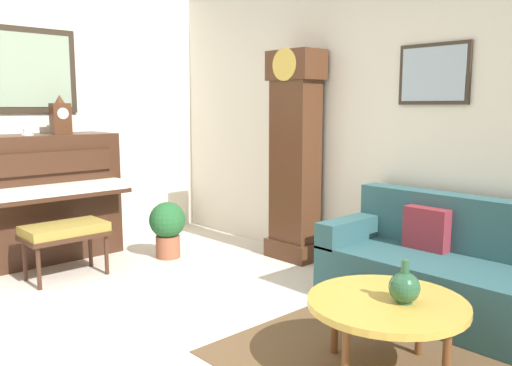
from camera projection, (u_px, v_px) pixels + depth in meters
ground_plane at (130, 348)px, 3.39m from camera, size 6.40×6.00×0.10m
wall_back at (361, 117)px, 4.78m from camera, size 5.30×0.13×2.80m
piano at (40, 197)px, 5.12m from camera, size 0.87×1.44×1.23m
piano_bench at (65, 232)px, 4.59m from camera, size 0.42×0.70×0.48m
grandfather_clock at (295, 162)px, 5.11m from camera, size 0.52×0.34×2.03m
couch at (457, 274)px, 3.75m from camera, size 1.90×0.80×0.84m
coffee_table at (387, 305)px, 2.90m from camera, size 0.88×0.88×0.44m
mantel_clock at (61, 116)px, 5.17m from camera, size 0.13×0.18×0.38m
teacup at (27, 133)px, 4.93m from camera, size 0.12×0.12×0.06m
green_jug at (404, 287)px, 2.85m from camera, size 0.17×0.17×0.24m
potted_plant at (167, 226)px, 5.21m from camera, size 0.36×0.36×0.56m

